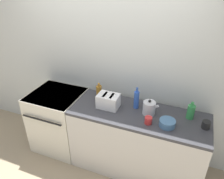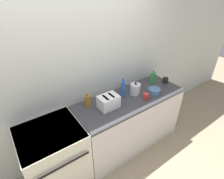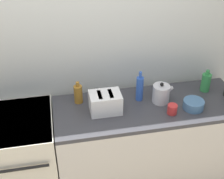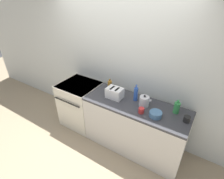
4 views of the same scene
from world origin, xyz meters
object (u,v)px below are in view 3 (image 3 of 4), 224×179
(bottle_blue, at_px, (140,88))
(cup_red, at_px, (172,109))
(bottle_amber, at_px, (78,94))
(kettle, at_px, (161,94))
(bottle_green, at_px, (206,82))
(bowl, at_px, (193,104))
(stove, at_px, (17,160))
(toaster, at_px, (105,103))

(bottle_blue, height_order, cup_red, bottle_blue)
(bottle_amber, xyz_separation_m, cup_red, (0.76, -0.32, -0.04))
(kettle, xyz_separation_m, cup_red, (0.04, -0.19, -0.04))
(kettle, relative_size, bottle_green, 0.91)
(bottle_blue, bearing_deg, bottle_amber, 172.96)
(bottle_amber, bearing_deg, bowl, -16.71)
(bowl, bearing_deg, bottle_blue, 152.27)
(kettle, bearing_deg, bottle_blue, 159.27)
(bottle_blue, bearing_deg, bowl, -27.73)
(bottle_blue, height_order, bowl, bottle_blue)
(bowl, bearing_deg, bottle_green, 47.78)
(bottle_green, bearing_deg, bottle_blue, -177.90)
(bottle_blue, xyz_separation_m, cup_red, (0.22, -0.26, -0.08))
(bottle_amber, relative_size, cup_red, 2.45)
(stove, height_order, bottle_amber, bottle_amber)
(bottle_amber, distance_m, cup_red, 0.83)
(stove, distance_m, bottle_amber, 0.82)
(stove, height_order, bowl, bowl)
(cup_red, bearing_deg, kettle, 101.27)
(cup_red, bearing_deg, bottle_amber, 156.94)
(bottle_green, bearing_deg, kettle, -168.89)
(bottle_amber, bearing_deg, cup_red, -23.06)
(kettle, relative_size, toaster, 0.74)
(bottle_green, relative_size, cup_red, 2.56)
(bottle_amber, height_order, bottle_green, bottle_green)
(toaster, distance_m, bottle_amber, 0.28)
(bottle_green, xyz_separation_m, cup_red, (-0.43, -0.28, -0.05))
(toaster, relative_size, bottle_green, 1.23)
(bottle_green, bearing_deg, cup_red, -146.96)
(bottle_amber, relative_size, bottle_green, 0.95)
(toaster, distance_m, bottle_green, 0.99)
(stove, relative_size, bowl, 5.09)
(toaster, relative_size, bottle_blue, 0.93)
(cup_red, bearing_deg, stove, 173.28)
(cup_red, bearing_deg, bowl, 9.15)
(stove, relative_size, cup_red, 10.85)
(cup_red, bearing_deg, bottle_blue, 130.32)
(bottle_green, bearing_deg, toaster, -172.15)
(kettle, height_order, bottle_blue, bottle_blue)
(stove, distance_m, bottle_green, 1.88)
(bottle_blue, relative_size, bottle_green, 1.32)
(bottle_amber, height_order, cup_red, bottle_amber)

